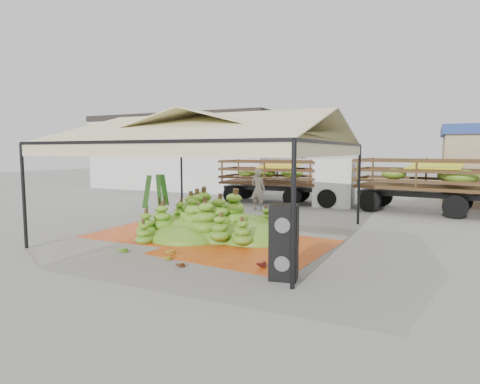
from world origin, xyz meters
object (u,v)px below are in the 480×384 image
at_px(vendor, 258,190).
at_px(truck_right, 452,179).
at_px(banana_heap, 216,214).
at_px(speaker_stack, 284,242).
at_px(truck_left, 292,176).

distance_m(vendor, truck_right, 8.53).
relative_size(banana_heap, speaker_stack, 3.79).
height_order(vendor, truck_left, truck_left).
relative_size(vendor, truck_left, 0.28).
xyz_separation_m(banana_heap, vendor, (-0.83, 5.63, 0.31)).
xyz_separation_m(banana_heap, truck_right, (7.33, 8.03, 0.89)).
bearing_deg(banana_heap, vendor, 98.43).
relative_size(vendor, truck_right, 0.26).
bearing_deg(truck_right, banana_heap, -124.25).
distance_m(speaker_stack, truck_left, 12.96).
bearing_deg(speaker_stack, truck_left, 95.94).
distance_m(banana_heap, truck_left, 8.75).
relative_size(speaker_stack, truck_left, 0.23).
bearing_deg(banana_heap, truck_right, 47.61).
height_order(vendor, truck_right, truck_right).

